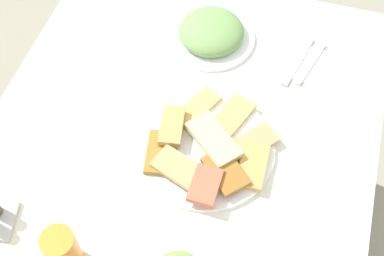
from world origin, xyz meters
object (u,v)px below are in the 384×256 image
at_px(drinking_glass, 282,253).
at_px(fork, 311,63).
at_px(paper_napkin, 304,63).
at_px(salad_plate_rice, 211,33).
at_px(pide_platter, 208,148).
at_px(spoon, 298,61).
at_px(dining_table, 184,144).
at_px(soda_can, 63,251).

relative_size(drinking_glass, fork, 0.56).
bearing_deg(paper_napkin, salad_plate_rice, 86.48).
distance_m(pide_platter, paper_napkin, 0.37).
xyz_separation_m(salad_plate_rice, fork, (-0.02, -0.27, -0.02)).
relative_size(drinking_glass, paper_napkin, 0.71).
distance_m(pide_platter, spoon, 0.36).
xyz_separation_m(drinking_glass, fork, (0.54, 0.02, -0.04)).
bearing_deg(paper_napkin, spoon, 90.00).
height_order(dining_table, paper_napkin, paper_napkin).
height_order(paper_napkin, fork, fork).
bearing_deg(fork, drinking_glass, -161.81).
height_order(pide_platter, drinking_glass, drinking_glass).
bearing_deg(fork, dining_table, 151.97).
distance_m(drinking_glass, paper_napkin, 0.54).
height_order(dining_table, drinking_glass, drinking_glass).
relative_size(dining_table, soda_can, 8.45).
bearing_deg(salad_plate_rice, fork, -93.29).
height_order(pide_platter, soda_can, soda_can).
xyz_separation_m(pide_platter, drinking_glass, (-0.21, -0.21, 0.03)).
relative_size(pide_platter, drinking_glass, 3.60).
relative_size(dining_table, pide_platter, 3.17).
height_order(pide_platter, fork, pide_platter).
distance_m(soda_can, fork, 0.77).
bearing_deg(fork, salad_plate_rice, 102.64).
relative_size(pide_platter, paper_napkin, 2.54).
distance_m(salad_plate_rice, soda_can, 0.69).
bearing_deg(dining_table, salad_plate_rice, 1.84).
relative_size(salad_plate_rice, spoon, 1.30).
bearing_deg(dining_table, soda_can, 161.79).
height_order(soda_can, fork, soda_can).
xyz_separation_m(dining_table, salad_plate_rice, (0.29, 0.01, 0.11)).
relative_size(salad_plate_rice, paper_napkin, 1.85).
height_order(soda_can, paper_napkin, soda_can).
relative_size(soda_can, drinking_glass, 1.35).
bearing_deg(dining_table, spoon, -39.80).
height_order(pide_platter, salad_plate_rice, salad_plate_rice).
bearing_deg(pide_platter, fork, -29.96).
relative_size(soda_can, spoon, 0.67).
bearing_deg(salad_plate_rice, dining_table, -178.16).
distance_m(dining_table, fork, 0.39).
bearing_deg(paper_napkin, fork, -90.00).
xyz_separation_m(soda_can, spoon, (0.66, -0.36, -0.06)).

